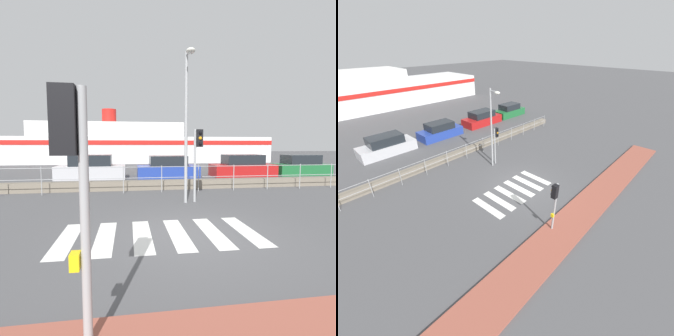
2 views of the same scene
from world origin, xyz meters
TOP-DOWN VIEW (x-y plane):
  - ground_plane at (0.00, 0.00)m, footprint 160.00×160.00m
  - crosswalk at (-0.78, 0.00)m, footprint 4.95×2.40m
  - seawall at (0.00, 6.74)m, footprint 23.92×0.55m
  - harbor_fence at (0.00, 5.86)m, footprint 21.57×0.04m
  - traffic_light_near at (-2.10, -3.62)m, footprint 0.34×0.32m
  - traffic_light_far at (1.13, 3.57)m, footprint 0.34×0.32m
  - streetlamp at (0.64, 3.33)m, footprint 0.32×0.92m
  - ferry_boat at (-0.80, 28.47)m, footprint 32.83×7.72m
  - parked_car_silver at (-4.00, 11.54)m, footprint 4.44×1.86m
  - parked_car_blue at (1.15, 11.54)m, footprint 4.21×1.84m
  - parked_car_red at (6.62, 11.54)m, footprint 4.53×1.88m
  - parked_car_green at (11.22, 11.54)m, footprint 4.05×1.77m

SIDE VIEW (x-z plane):
  - ground_plane at x=0.00m, z-range 0.00..0.00m
  - crosswalk at x=-0.78m, z-range 0.00..0.01m
  - seawall at x=0.00m, z-range 0.00..0.45m
  - parked_car_blue at x=1.15m, z-range -0.11..1.38m
  - parked_car_green at x=11.22m, z-range -0.11..1.39m
  - parked_car_red at x=6.62m, z-range -0.11..1.43m
  - parked_car_silver at x=-4.00m, z-range -0.12..1.47m
  - harbor_fence at x=0.00m, z-range 0.19..1.47m
  - traffic_light_near at x=-2.10m, z-range 0.63..3.45m
  - traffic_light_far at x=1.13m, z-range 0.67..3.51m
  - ferry_boat at x=-0.80m, z-range -1.27..5.52m
  - streetlamp at x=0.64m, z-range 0.69..6.40m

